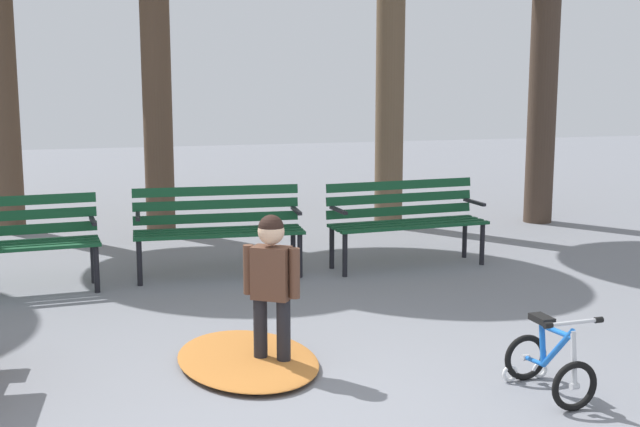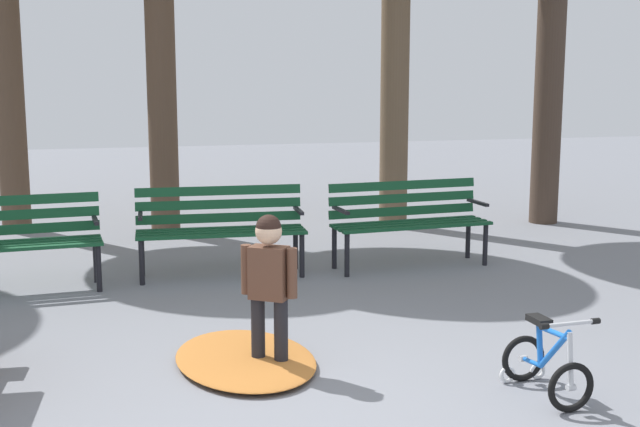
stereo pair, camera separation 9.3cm
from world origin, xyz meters
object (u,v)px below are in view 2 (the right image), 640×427
Objects in this scene: park_bench_left at (220,223)px; child_standing at (269,279)px; kids_bicycle at (546,364)px; park_bench_far_left at (8,236)px; park_bench_right at (408,216)px.

child_standing is at bearing -91.08° from park_bench_left.
kids_bicycle is (1.52, -0.90, -0.41)m from child_standing.
park_bench_left is at bearing 4.63° from park_bench_far_left.
park_bench_far_left is 1.92m from park_bench_left.
kids_bicycle is at bearing -45.21° from park_bench_far_left.
park_bench_right is at bearing 1.23° from park_bench_far_left.
kids_bicycle is (3.39, -3.41, -0.31)m from park_bench_far_left.
park_bench_far_left and park_bench_left have the same top height.
park_bench_right is at bearing -2.23° from park_bench_left.
park_bench_left is at bearing 177.77° from park_bench_right.
park_bench_right is 3.24m from child_standing.
child_standing reaches higher than park_bench_right.
park_bench_far_left is at bearing -178.77° from park_bench_right.
park_bench_right is at bearing 53.18° from child_standing.
kids_bicycle is (-0.41, -3.49, -0.31)m from park_bench_right.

